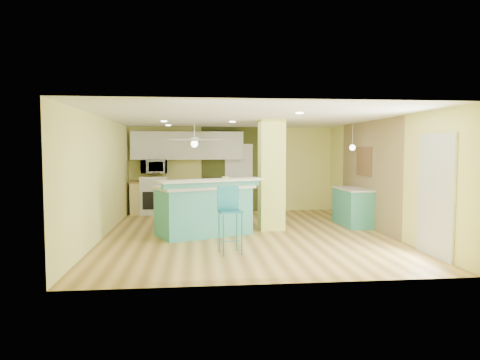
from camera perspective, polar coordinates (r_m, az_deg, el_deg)
The scene contains 23 objects.
floor at distance 9.37m, azimuth 0.77°, elevation -7.23°, with size 6.00×7.00×0.01m, color olive.
ceiling at distance 9.21m, azimuth 0.78°, elevation 8.27°, with size 6.00×7.00×0.01m, color white.
wall_back at distance 12.69m, azimuth -1.08°, elevation 1.43°, with size 6.00×0.01×2.50m, color #EBE97E.
wall_front at distance 5.75m, azimuth 4.87°, elevation -1.69°, with size 6.00×0.01×2.50m, color #EBE97E.
wall_left at distance 9.34m, azimuth -17.85°, elevation 0.32°, with size 0.01×7.00×2.50m, color #EBE97E.
wall_right at distance 10.01m, azimuth 18.12°, elevation 0.54°, with size 0.01×7.00×2.50m, color #EBE97E.
wood_panel at distance 10.55m, azimuth 16.71°, elevation 0.74°, with size 0.02×3.40×2.50m, color olive.
olive_accent at distance 12.69m, azimuth -0.17°, elevation 1.43°, with size 2.20×0.02×2.50m, color #3F461C.
interior_door at distance 12.67m, azimuth -0.16°, elevation 0.30°, with size 0.82×0.05×2.00m, color white.
french_door at distance 7.97m, azimuth 24.61°, elevation -1.90°, with size 0.04×1.08×2.10m, color silver.
column at distance 9.79m, azimuth 4.21°, elevation 0.66°, with size 0.55×0.55×2.50m, color #D5E469.
kitchen_run at distance 12.40m, azimuth -6.96°, elevation -2.27°, with size 3.25×0.63×0.94m.
stove at distance 12.44m, azimuth -11.34°, elevation -2.35°, with size 0.76×0.66×1.08m.
upper_cabinets at distance 12.45m, azimuth -7.00°, elevation 4.57°, with size 3.20×0.34×0.80m, color white.
microwave at distance 12.39m, azimuth -11.39°, elevation 1.75°, with size 0.70×0.48×0.39m, color white.
ceiling_fan at distance 11.13m, azimuth -6.10°, elevation 5.31°, with size 1.41×1.41×0.61m.
pendant_lamp at distance 10.55m, azimuth 14.76°, elevation 4.22°, with size 0.14×0.14×0.69m.
wall_decor at distance 10.72m, azimuth 16.21°, elevation 2.40°, with size 0.03×0.90×0.70m, color brown.
peninsula at distance 9.22m, azimuth -4.83°, elevation -3.82°, with size 2.46×1.97×1.23m.
bar_stool at distance 7.55m, azimuth -1.44°, elevation -3.86°, with size 0.45×0.45×1.18m.
side_counter at distance 10.73m, azimuth 14.73°, elevation -3.44°, with size 0.60×1.40×0.90m.
fruit_bowl at distance 12.30m, azimuth -3.99°, elevation 0.08°, with size 0.32×0.32×0.08m, color #352315.
canister at distance 9.21m, azimuth -1.99°, elevation -0.13°, with size 0.14×0.14×0.18m, color yellow.
Camera 1 is at (-1.08, -9.12, 1.82)m, focal length 32.00 mm.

